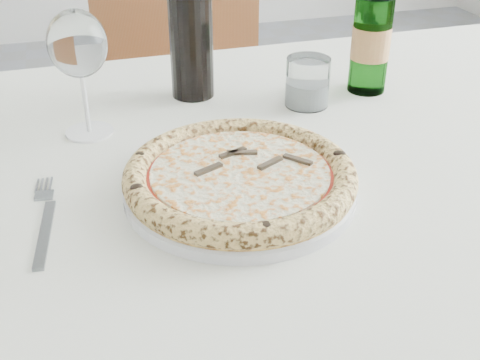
{
  "coord_description": "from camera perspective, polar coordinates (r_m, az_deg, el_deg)",
  "views": [
    {
      "loc": [
        -0.31,
        -0.87,
        1.16
      ],
      "look_at": [
        -0.13,
        -0.25,
        0.78
      ],
      "focal_mm": 45.0,
      "sensor_mm": 36.0,
      "label": 1
    }
  ],
  "objects": [
    {
      "name": "chair_far",
      "position": [
        1.64,
        -5.53,
        8.0
      ],
      "size": [
        0.5,
        0.5,
        0.93
      ],
      "color": "brown",
      "rests_on": "floor"
    },
    {
      "name": "dining_table",
      "position": [
        0.89,
        -1.82,
        -2.53
      ],
      "size": [
        1.56,
        0.93,
        0.76
      ],
      "color": "brown",
      "rests_on": "floor"
    },
    {
      "name": "pizza",
      "position": [
        0.75,
        -0.0,
        0.42
      ],
      "size": [
        0.29,
        0.29,
        0.03
      ],
      "color": "#F3C361",
      "rests_on": "plate"
    },
    {
      "name": "fork",
      "position": [
        0.74,
        -18.04,
        -3.65
      ],
      "size": [
        0.03,
        0.19,
        0.0
      ],
      "color": "slate",
      "rests_on": "dining_table"
    },
    {
      "name": "beer_bottle",
      "position": [
        1.06,
        12.39,
        13.4
      ],
      "size": [
        0.07,
        0.07,
        0.25
      ],
      "color": "#3B7E38",
      "rests_on": "dining_table"
    },
    {
      "name": "wine_bottle",
      "position": [
        1.01,
        -4.73,
        14.67
      ],
      "size": [
        0.07,
        0.07,
        0.29
      ],
      "color": "black",
      "rests_on": "dining_table"
    },
    {
      "name": "plate",
      "position": [
        0.75,
        -0.0,
        -0.73
      ],
      "size": [
        0.29,
        0.29,
        0.02
      ],
      "color": "white",
      "rests_on": "dining_table"
    },
    {
      "name": "wine_glass",
      "position": [
        0.89,
        -15.14,
        12.09
      ],
      "size": [
        0.08,
        0.08,
        0.19
      ],
      "color": "white",
      "rests_on": "dining_table"
    },
    {
      "name": "tumbler",
      "position": [
        1.0,
        6.41,
        8.92
      ],
      "size": [
        0.07,
        0.07,
        0.08
      ],
      "color": "silver",
      "rests_on": "dining_table"
    }
  ]
}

